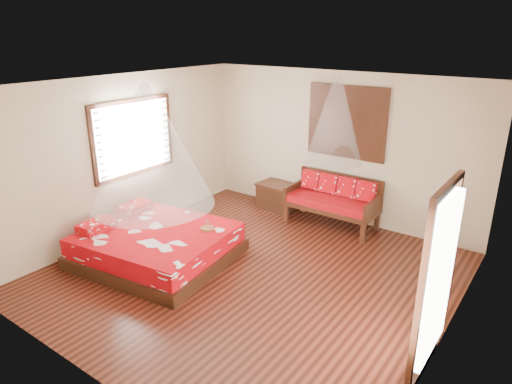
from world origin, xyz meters
TOP-DOWN VIEW (x-y plane):
  - room at (0.00, 0.00)m, footprint 5.54×5.54m
  - bed at (-1.52, -0.51)m, footprint 2.46×2.27m
  - daybed at (0.14, 2.38)m, footprint 1.68×0.75m
  - storage_chest at (-1.15, 2.45)m, footprint 0.82×0.63m
  - shutter_panel at (0.14, 2.72)m, footprint 1.52×0.06m
  - window_left at (-2.71, 0.20)m, footprint 0.10×1.74m
  - glazed_door at (2.72, -0.60)m, footprint 0.08×1.02m
  - wine_tray at (-0.88, 0.01)m, footprint 0.22×0.22m
  - mosquito_net_main at (-1.50, -0.51)m, footprint 1.87×1.87m
  - mosquito_net_daybed at (0.14, 2.25)m, footprint 1.01×1.01m

SIDE VIEW (x-z plane):
  - bed at x=-1.52m, z-range -0.07..0.58m
  - storage_chest at x=-1.15m, z-range 0.00..0.53m
  - daybed at x=0.14m, z-range 0.05..0.99m
  - wine_tray at x=-0.88m, z-range 0.46..0.64m
  - glazed_door at x=2.72m, z-range -0.01..2.15m
  - room at x=0.00m, z-range -0.02..2.82m
  - window_left at x=-2.71m, z-range 1.03..2.37m
  - mosquito_net_main at x=-1.50m, z-range 0.95..2.75m
  - shutter_panel at x=0.14m, z-range 1.24..2.56m
  - mosquito_net_daybed at x=0.14m, z-range 1.25..2.75m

